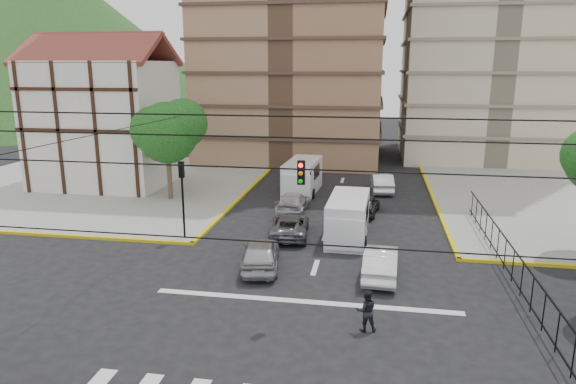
% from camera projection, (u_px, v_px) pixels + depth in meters
% --- Properties ---
extents(ground, '(160.00, 160.00, 0.00)m').
position_uv_depth(ground, '(300.00, 315.00, 20.45)').
color(ground, black).
rests_on(ground, ground).
extents(sidewalk_nw, '(26.00, 26.00, 0.15)m').
position_uv_depth(sidewalk_nw, '(99.00, 183.00, 42.85)').
color(sidewalk_nw, gray).
rests_on(sidewalk_nw, ground).
extents(stop_line, '(13.00, 0.40, 0.01)m').
position_uv_depth(stop_line, '(305.00, 301.00, 21.59)').
color(stop_line, silver).
rests_on(stop_line, ground).
extents(tudor_building, '(10.80, 8.05, 12.23)m').
position_uv_depth(tudor_building, '(105.00, 122.00, 41.44)').
color(tudor_building, silver).
rests_on(tudor_building, ground).
extents(distant_hill, '(70.00, 70.00, 28.00)m').
position_uv_depth(distant_hill, '(58.00, 41.00, 93.08)').
color(distant_hill, '#1F4C19').
rests_on(distant_hill, ground).
extents(park_fence, '(0.10, 22.50, 1.66)m').
position_uv_depth(park_fence, '(511.00, 285.00, 23.27)').
color(park_fence, black).
rests_on(park_fence, ground).
extents(tree_tudor, '(5.39, 4.40, 7.43)m').
position_uv_depth(tree_tudor, '(168.00, 130.00, 36.47)').
color(tree_tudor, '#473828').
rests_on(tree_tudor, ground).
extents(traffic_light_nw, '(0.28, 0.22, 4.40)m').
position_uv_depth(traffic_light_nw, '(182.00, 187.00, 28.44)').
color(traffic_light_nw, black).
rests_on(traffic_light_nw, ground).
extents(traffic_light_hanging, '(18.00, 9.12, 0.92)m').
position_uv_depth(traffic_light_hanging, '(292.00, 182.00, 17.08)').
color(traffic_light_hanging, black).
rests_on(traffic_light_hanging, ground).
extents(van_right_lane, '(2.28, 5.43, 2.42)m').
position_uv_depth(van_right_lane, '(348.00, 220.00, 29.02)').
color(van_right_lane, silver).
rests_on(van_right_lane, ground).
extents(van_left_lane, '(2.53, 5.72, 2.52)m').
position_uv_depth(van_left_lane, '(302.00, 178.00, 39.59)').
color(van_left_lane, silver).
rests_on(van_left_lane, ground).
extents(car_silver_front_left, '(2.49, 4.67, 1.51)m').
position_uv_depth(car_silver_front_left, '(260.00, 253.00, 25.04)').
color(car_silver_front_left, '#A6A6AB').
rests_on(car_silver_front_left, ground).
extents(car_white_front_right, '(1.71, 4.43, 1.44)m').
position_uv_depth(car_white_front_right, '(381.00, 262.00, 24.02)').
color(car_white_front_right, white).
rests_on(car_white_front_right, ground).
extents(car_grey_mid_left, '(2.54, 4.77, 1.28)m').
position_uv_depth(car_grey_mid_left, '(290.00, 225.00, 29.77)').
color(car_grey_mid_left, slate).
rests_on(car_grey_mid_left, ground).
extents(car_silver_rear_left, '(1.86, 4.55, 1.32)m').
position_uv_depth(car_silver_rear_left, '(293.00, 202.00, 34.72)').
color(car_silver_rear_left, '#BCBCC1').
rests_on(car_silver_rear_left, ground).
extents(car_darkgrey_mid_right, '(2.03, 4.02, 1.31)m').
position_uv_depth(car_darkgrey_mid_right, '(366.00, 205.00, 34.12)').
color(car_darkgrey_mid_right, '#242427').
rests_on(car_darkgrey_mid_right, ground).
extents(car_white_rear_right, '(1.89, 4.54, 1.46)m').
position_uv_depth(car_white_rear_right, '(382.00, 183.00, 40.21)').
color(car_white_rear_right, silver).
rests_on(car_white_rear_right, ground).
extents(pedestrian_crosswalk, '(0.89, 0.76, 1.63)m').
position_uv_depth(pedestrian_crosswalk, '(366.00, 311.00, 19.06)').
color(pedestrian_crosswalk, black).
rests_on(pedestrian_crosswalk, ground).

